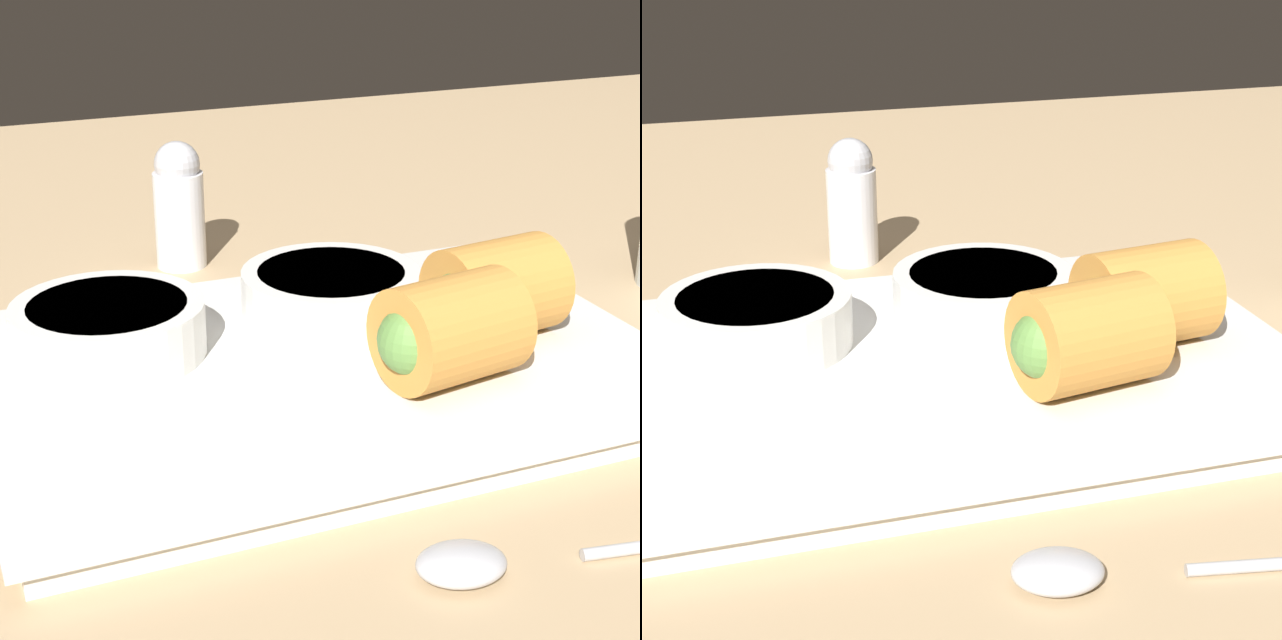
{
  "view_description": "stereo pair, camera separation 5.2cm",
  "coord_description": "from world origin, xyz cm",
  "views": [
    {
      "loc": [
        -21.45,
        -43.92,
        26.27
      ],
      "look_at": [
        -2.59,
        1.61,
        5.59
      ],
      "focal_mm": 60.0,
      "sensor_mm": 36.0,
      "label": 1
    },
    {
      "loc": [
        -16.59,
        -45.65,
        26.27
      ],
      "look_at": [
        -2.59,
        1.61,
        5.59
      ],
      "focal_mm": 60.0,
      "sensor_mm": 36.0,
      "label": 2
    }
  ],
  "objects": [
    {
      "name": "table_surface",
      "position": [
        0.0,
        0.0,
        1.0
      ],
      "size": [
        180.0,
        140.0,
        2.0
      ],
      "color": "tan",
      "rests_on": "ground"
    },
    {
      "name": "serving_plate",
      "position": [
        -2.59,
        1.61,
        2.76
      ],
      "size": [
        34.52,
        25.62,
        1.5
      ],
      "color": "silver",
      "rests_on": "table_surface"
    },
    {
      "name": "roll_front_left",
      "position": [
        1.83,
        -3.12,
        6.11
      ],
      "size": [
        7.53,
        6.22,
        5.22
      ],
      "color": "#C68438",
      "rests_on": "serving_plate"
    },
    {
      "name": "roll_front_right",
      "position": [
        6.61,
        0.71,
        6.11
      ],
      "size": [
        7.46,
        6.0,
        5.22
      ],
      "color": "#C68438",
      "rests_on": "serving_plate"
    },
    {
      "name": "dipping_bowl_near",
      "position": [
        -0.39,
        6.3,
        5.0
      ],
      "size": [
        9.85,
        9.85,
        2.76
      ],
      "color": "silver",
      "rests_on": "serving_plate"
    },
    {
      "name": "dipping_bowl_far",
      "position": [
        -12.29,
        6.22,
        5.0
      ],
      "size": [
        9.85,
        9.85,
        2.76
      ],
      "color": "silver",
      "rests_on": "serving_plate"
    },
    {
      "name": "spoon",
      "position": [
        -2.01,
        -15.79,
        2.53
      ],
      "size": [
        17.45,
        4.63,
        1.21
      ],
      "color": "#B2B2B7",
      "rests_on": "table_surface"
    },
    {
      "name": "salt_shaker",
      "position": [
        -4.21,
        21.81,
        6.2
      ],
      "size": [
        3.31,
        3.31,
        8.41
      ],
      "color": "silver",
      "rests_on": "table_surface"
    }
  ]
}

